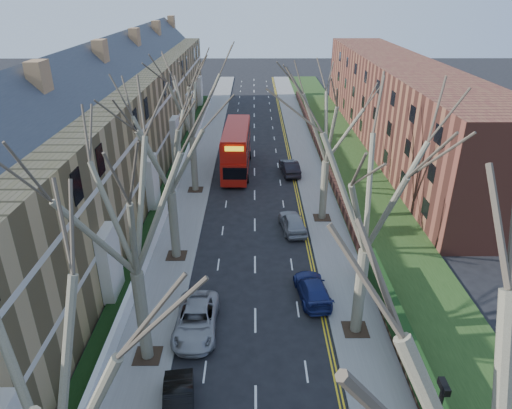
{
  "coord_description": "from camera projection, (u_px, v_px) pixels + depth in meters",
  "views": [
    {
      "loc": [
        -0.06,
        -12.35,
        17.72
      ],
      "look_at": [
        0.09,
        18.67,
        2.97
      ],
      "focal_mm": 32.0,
      "sensor_mm": 36.0,
      "label": 1
    }
  ],
  "objects": [
    {
      "name": "tree_right_far",
      "position": [
        329.0,
        111.0,
        34.69
      ],
      "size": [
        10.15,
        10.15,
        14.22
      ],
      "color": "brown",
      "rests_on": "ground"
    },
    {
      "name": "car_right_far",
      "position": [
        290.0,
        167.0,
        47.73
      ],
      "size": [
        2.08,
        4.68,
        1.49
      ],
      "primitive_type": "imported",
      "rotation": [
        0.0,
        0.0,
        3.26
      ],
      "color": "black",
      "rests_on": "ground"
    },
    {
      "name": "tree_left_dist",
      "position": [
        189.0,
        91.0,
        39.92
      ],
      "size": [
        10.5,
        10.5,
        14.71
      ],
      "color": "brown",
      "rests_on": "ground"
    },
    {
      "name": "wall_hedge_right",
      "position": [
        430.0,
        404.0,
        20.13
      ],
      "size": [
        0.7,
        24.0,
        1.8
      ],
      "color": "brown",
      "rests_on": "ground"
    },
    {
      "name": "tree_right_mid",
      "position": [
        374.0,
        176.0,
        21.92
      ],
      "size": [
        10.5,
        10.5,
        14.71
      ],
      "color": "brown",
      "rests_on": "ground"
    },
    {
      "name": "pavement_right",
      "position": [
        305.0,
        153.0,
        53.99
      ],
      "size": [
        3.0,
        102.0,
        0.12
      ],
      "primitive_type": "cube",
      "color": "slate",
      "rests_on": "ground"
    },
    {
      "name": "grass_verge_right",
      "position": [
        343.0,
        152.0,
        53.97
      ],
      "size": [
        6.0,
        102.0,
        0.06
      ],
      "color": "#1E3814",
      "rests_on": "ground"
    },
    {
      "name": "terrace_left",
      "position": [
        114.0,
        127.0,
        44.33
      ],
      "size": [
        9.7,
        78.0,
        13.6
      ],
      "color": "#9B814E",
      "rests_on": "ground"
    },
    {
      "name": "flats_right",
      "position": [
        397.0,
        104.0,
        55.54
      ],
      "size": [
        13.97,
        54.0,
        10.0
      ],
      "color": "brown",
      "rests_on": "ground"
    },
    {
      "name": "pavement_left",
      "position": [
        204.0,
        153.0,
        53.94
      ],
      "size": [
        3.0,
        102.0,
        0.12
      ],
      "primitive_type": "cube",
      "color": "slate",
      "rests_on": "ground"
    },
    {
      "name": "front_wall_left",
      "position": [
        180.0,
        174.0,
        46.46
      ],
      "size": [
        0.3,
        78.0,
        1.0
      ],
      "color": "white",
      "rests_on": "ground"
    },
    {
      "name": "car_right_mid",
      "position": [
        293.0,
        222.0,
        36.58
      ],
      "size": [
        2.32,
        4.53,
        1.48
      ],
      "primitive_type": "imported",
      "rotation": [
        0.0,
        0.0,
        3.28
      ],
      "color": "gray",
      "rests_on": "ground"
    },
    {
      "name": "car_left_far",
      "position": [
        196.0,
        320.0,
        25.83
      ],
      "size": [
        2.37,
        5.11,
        1.42
      ],
      "primitive_type": "imported",
      "rotation": [
        0.0,
        0.0,
        -0.0
      ],
      "color": "#939398",
      "rests_on": "ground"
    },
    {
      "name": "car_left_mid",
      "position": [
        179.0,
        405.0,
        20.63
      ],
      "size": [
        1.89,
        4.07,
        1.29
      ],
      "primitive_type": "imported",
      "rotation": [
        0.0,
        0.0,
        0.14
      ],
      "color": "black",
      "rests_on": "ground"
    },
    {
      "name": "tree_left_far",
      "position": [
        166.0,
        134.0,
        29.22
      ],
      "size": [
        10.15,
        10.15,
        14.22
      ],
      "color": "brown",
      "rests_on": "ground"
    },
    {
      "name": "tree_left_near",
      "position": [
        27.0,
        381.0,
        11.3
      ],
      "size": [
        9.8,
        9.8,
        13.73
      ],
      "color": "brown",
      "rests_on": "ground"
    },
    {
      "name": "double_decker_bus",
      "position": [
        237.0,
        150.0,
        48.09
      ],
      "size": [
        3.03,
        11.17,
        4.64
      ],
      "rotation": [
        0.0,
        0.0,
        3.12
      ],
      "color": "#A2130B",
      "rests_on": "ground"
    },
    {
      "name": "tree_left_mid",
      "position": [
        126.0,
        193.0,
        20.06
      ],
      "size": [
        10.5,
        10.5,
        14.71
      ],
      "color": "brown",
      "rests_on": "ground"
    },
    {
      "name": "car_right_near",
      "position": [
        312.0,
        289.0,
        28.62
      ],
      "size": [
        2.32,
        4.61,
        1.28
      ],
      "primitive_type": "imported",
      "rotation": [
        0.0,
        0.0,
        3.26
      ],
      "color": "navy",
      "rests_on": "ground"
    }
  ]
}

